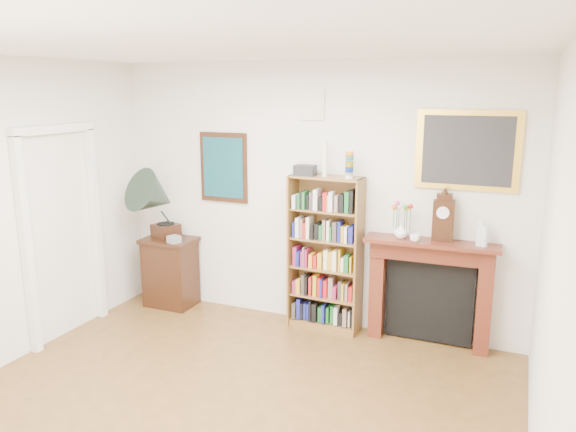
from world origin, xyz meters
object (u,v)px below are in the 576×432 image
(gramophone, at_px, (157,199))
(bottle_left, at_px, (480,233))
(bookshelf, at_px, (325,245))
(flower_vase, at_px, (401,231))
(side_cabinet, at_px, (171,272))
(mantel_clock, at_px, (443,218))
(bottle_right, at_px, (485,236))
(cd_stack, at_px, (174,239))
(fireplace, at_px, (430,283))
(teacup, at_px, (415,238))

(gramophone, relative_size, bottle_left, 3.54)
(bookshelf, bearing_deg, flower_vase, 2.99)
(side_cabinet, xyz_separation_m, bottle_left, (3.40, 0.10, 0.79))
(side_cabinet, distance_m, flower_vase, 2.77)
(mantel_clock, bearing_deg, bottle_right, -12.94)
(gramophone, xyz_separation_m, cd_stack, (0.22, -0.02, -0.44))
(fireplace, distance_m, cd_stack, 2.83)
(gramophone, bearing_deg, cd_stack, 14.22)
(mantel_clock, distance_m, bottle_left, 0.36)
(bottle_left, bearing_deg, teacup, -170.53)
(side_cabinet, xyz_separation_m, fireplace, (2.97, 0.14, 0.22))
(fireplace, distance_m, flower_vase, 0.60)
(flower_vase, bearing_deg, bottle_right, -0.23)
(flower_vase, height_order, bottle_left, bottle_left)
(side_cabinet, height_order, fireplace, fireplace)
(flower_vase, height_order, teacup, flower_vase)
(cd_stack, bearing_deg, side_cabinet, 140.65)
(flower_vase, bearing_deg, cd_stack, -175.15)
(flower_vase, bearing_deg, gramophone, -175.93)
(mantel_clock, xyz_separation_m, bottle_right, (0.39, -0.05, -0.12))
(bookshelf, height_order, gramophone, bookshelf)
(teacup, xyz_separation_m, bottle_right, (0.62, 0.08, 0.06))
(gramophone, relative_size, flower_vase, 5.84)
(fireplace, bearing_deg, mantel_clock, -10.43)
(gramophone, height_order, teacup, gramophone)
(cd_stack, relative_size, bottle_left, 0.50)
(cd_stack, bearing_deg, mantel_clock, 5.13)
(bookshelf, xyz_separation_m, teacup, (0.94, -0.08, 0.20))
(gramophone, height_order, mantel_clock, gramophone)
(side_cabinet, height_order, gramophone, gramophone)
(gramophone, relative_size, teacup, 8.78)
(side_cabinet, bearing_deg, gramophone, -118.19)
(teacup, bearing_deg, mantel_clock, 28.84)
(gramophone, bearing_deg, bottle_left, 22.50)
(cd_stack, height_order, bottle_right, bottle_right)
(side_cabinet, xyz_separation_m, mantel_clock, (3.06, 0.13, 0.90))
(teacup, height_order, bottle_left, bottle_left)
(mantel_clock, bearing_deg, side_cabinet, 176.85)
(mantel_clock, height_order, bottle_right, mantel_clock)
(mantel_clock, distance_m, bottle_right, 0.41)
(gramophone, bearing_deg, mantel_clock, 23.48)
(teacup, relative_size, bottle_left, 0.40)
(bottle_right, bearing_deg, mantel_clock, 172.62)
(teacup, bearing_deg, cd_stack, -177.20)
(mantel_clock, bearing_deg, gramophone, 178.87)
(cd_stack, bearing_deg, bottle_left, 4.01)
(bookshelf, relative_size, cd_stack, 15.78)
(fireplace, distance_m, bottle_left, 0.72)
(mantel_clock, bearing_deg, bottle_left, -11.02)
(bottle_right, bearing_deg, gramophone, -176.88)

